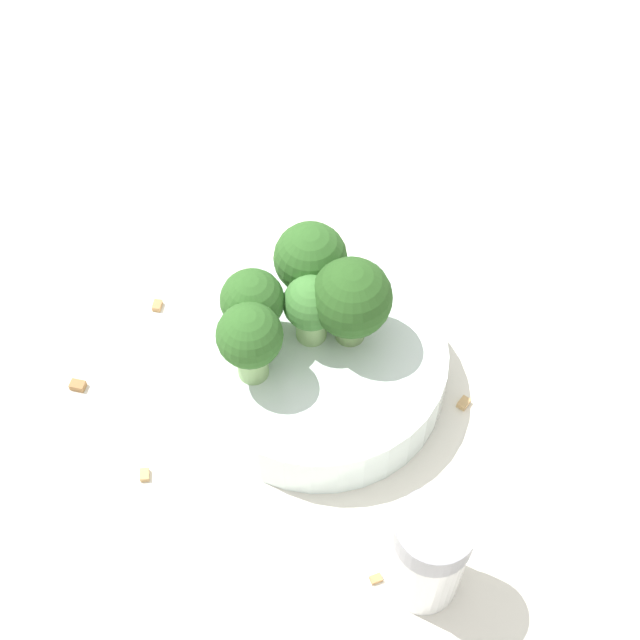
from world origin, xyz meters
name	(u,v)px	position (x,y,z in m)	size (l,w,h in m)	color
ground_plane	(320,381)	(0.00, 0.00, 0.00)	(3.00, 3.00, 0.00)	silver
bowl	(320,366)	(0.00, 0.00, 0.02)	(0.15, 0.15, 0.04)	silver
broccoli_floret_0	(250,339)	(0.03, 0.03, 0.07)	(0.04, 0.04, 0.06)	#8EB770
broccoli_floret_1	(311,307)	(0.01, -0.01, 0.06)	(0.03, 0.03, 0.05)	#8EB770
broccoli_floret_2	(254,300)	(0.04, 0.00, 0.07)	(0.04, 0.04, 0.05)	#7A9E5B
broccoli_floret_3	(310,259)	(0.02, -0.04, 0.07)	(0.04, 0.04, 0.06)	#8EB770
broccoli_floret_4	(351,300)	(-0.01, -0.02, 0.07)	(0.05, 0.05, 0.06)	#7A9E5B
pepper_shaker	(429,554)	(-0.09, 0.11, 0.04)	(0.04, 0.04, 0.08)	silver
almond_crumb_0	(464,401)	(-0.09, -0.01, 0.00)	(0.01, 0.01, 0.01)	tan
almond_crumb_1	(144,473)	(0.08, 0.09, 0.00)	(0.01, 0.01, 0.01)	tan
almond_crumb_2	(157,304)	(0.12, -0.03, 0.00)	(0.01, 0.01, 0.01)	#AD7F4C
almond_crumb_3	(77,383)	(0.14, 0.04, 0.00)	(0.01, 0.01, 0.01)	olive
almond_crumb_4	(376,578)	(-0.06, 0.12, 0.00)	(0.01, 0.00, 0.01)	#AD7F4C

